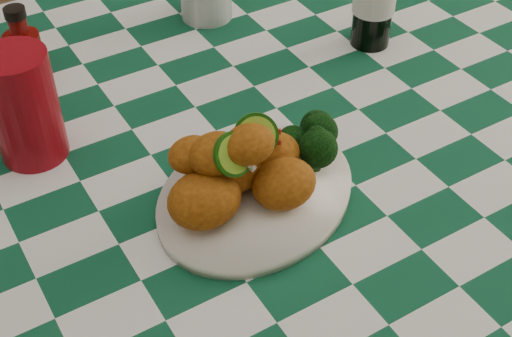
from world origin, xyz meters
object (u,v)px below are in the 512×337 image
plate (256,195)px  fried_chicken_pile (245,162)px  dining_table (224,300)px  ketchup_bottle (23,44)px  red_tumbler (24,107)px

plate → fried_chicken_pile: bearing=-180.0°
plate → fried_chicken_pile: size_ratio=1.66×
dining_table → plate: 0.43m
plate → ketchup_bottle: size_ratio=2.32×
dining_table → plate: plate is taller
ketchup_bottle → fried_chicken_pile: bearing=-70.7°
plate → ketchup_bottle: ketchup_bottle is taller
plate → red_tumbler: size_ratio=1.80×
dining_table → red_tumbler: 0.53m
fried_chicken_pile → red_tumbler: size_ratio=1.08×
dining_table → plate: (-0.02, -0.15, 0.40)m
fried_chicken_pile → dining_table: bearing=75.4°
red_tumbler → ketchup_bottle: size_ratio=1.29×
red_tumbler → ketchup_bottle: 0.19m
dining_table → red_tumbler: red_tumbler is taller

